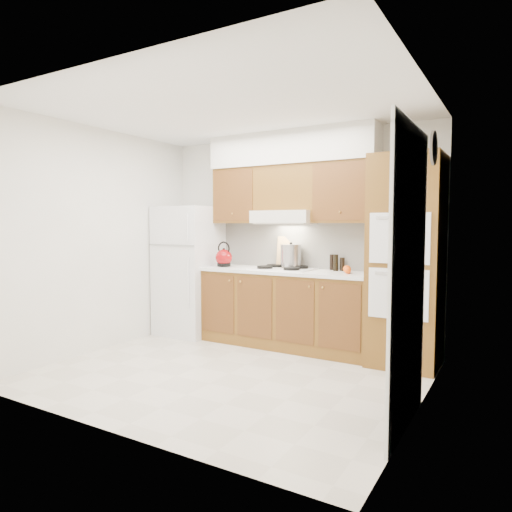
# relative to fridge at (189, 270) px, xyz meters

# --- Properties ---
(floor) EXTENTS (3.60, 3.60, 0.00)m
(floor) POSITION_rel_fridge_xyz_m (1.41, -1.14, -0.86)
(floor) COLOR beige
(floor) RESTS_ON ground
(ceiling) EXTENTS (3.60, 3.60, 0.00)m
(ceiling) POSITION_rel_fridge_xyz_m (1.41, -1.14, 1.74)
(ceiling) COLOR white
(ceiling) RESTS_ON wall_back
(wall_back) EXTENTS (3.60, 0.02, 2.60)m
(wall_back) POSITION_rel_fridge_xyz_m (1.41, 0.36, 0.44)
(wall_back) COLOR white
(wall_back) RESTS_ON floor
(wall_left) EXTENTS (0.02, 3.00, 2.60)m
(wall_left) POSITION_rel_fridge_xyz_m (-0.40, -1.14, 0.44)
(wall_left) COLOR white
(wall_left) RESTS_ON floor
(wall_right) EXTENTS (0.02, 3.00, 2.60)m
(wall_right) POSITION_rel_fridge_xyz_m (3.21, -1.14, 0.44)
(wall_right) COLOR white
(wall_right) RESTS_ON floor
(fridge) EXTENTS (0.75, 0.72, 1.72)m
(fridge) POSITION_rel_fridge_xyz_m (0.00, 0.00, 0.00)
(fridge) COLOR white
(fridge) RESTS_ON floor
(base_cabinets) EXTENTS (2.11, 0.60, 0.90)m
(base_cabinets) POSITION_rel_fridge_xyz_m (1.43, 0.06, -0.41)
(base_cabinets) COLOR brown
(base_cabinets) RESTS_ON floor
(countertop) EXTENTS (2.13, 0.62, 0.04)m
(countertop) POSITION_rel_fridge_xyz_m (1.43, 0.05, 0.06)
(countertop) COLOR white
(countertop) RESTS_ON base_cabinets
(backsplash) EXTENTS (2.11, 0.03, 0.56)m
(backsplash) POSITION_rel_fridge_xyz_m (1.43, 0.34, 0.36)
(backsplash) COLOR white
(backsplash) RESTS_ON countertop
(oven_cabinet) EXTENTS (0.70, 0.65, 2.20)m
(oven_cabinet) POSITION_rel_fridge_xyz_m (2.85, 0.03, 0.24)
(oven_cabinet) COLOR brown
(oven_cabinet) RESTS_ON floor
(upper_cab_left) EXTENTS (0.63, 0.33, 0.70)m
(upper_cab_left) POSITION_rel_fridge_xyz_m (0.69, 0.19, 0.99)
(upper_cab_left) COLOR brown
(upper_cab_left) RESTS_ON wall_back
(upper_cab_right) EXTENTS (0.73, 0.33, 0.70)m
(upper_cab_right) POSITION_rel_fridge_xyz_m (2.12, 0.19, 0.99)
(upper_cab_right) COLOR brown
(upper_cab_right) RESTS_ON wall_back
(range_hood) EXTENTS (0.75, 0.45, 0.15)m
(range_hood) POSITION_rel_fridge_xyz_m (1.38, 0.13, 0.71)
(range_hood) COLOR silver
(range_hood) RESTS_ON wall_back
(upper_cab_over_hood) EXTENTS (0.75, 0.33, 0.55)m
(upper_cab_over_hood) POSITION_rel_fridge_xyz_m (1.38, 0.19, 1.06)
(upper_cab_over_hood) COLOR brown
(upper_cab_over_hood) RESTS_ON range_hood
(soffit) EXTENTS (2.13, 0.36, 0.40)m
(soffit) POSITION_rel_fridge_xyz_m (1.43, 0.18, 1.54)
(soffit) COLOR silver
(soffit) RESTS_ON wall_back
(cooktop) EXTENTS (0.74, 0.50, 0.01)m
(cooktop) POSITION_rel_fridge_xyz_m (1.38, 0.07, 0.09)
(cooktop) COLOR white
(cooktop) RESTS_ON countertop
(doorway) EXTENTS (0.02, 0.90, 2.10)m
(doorway) POSITION_rel_fridge_xyz_m (3.19, -1.49, 0.19)
(doorway) COLOR black
(doorway) RESTS_ON floor
(wall_clock) EXTENTS (0.02, 0.30, 0.30)m
(wall_clock) POSITION_rel_fridge_xyz_m (3.19, -0.59, 1.29)
(wall_clock) COLOR #3F3833
(wall_clock) RESTS_ON wall_right
(kettle) EXTENTS (0.24, 0.24, 0.22)m
(kettle) POSITION_rel_fridge_xyz_m (0.58, -0.02, 0.20)
(kettle) COLOR maroon
(kettle) RESTS_ON countertop
(cutting_board) EXTENTS (0.31, 0.15, 0.39)m
(cutting_board) POSITION_rel_fridge_xyz_m (1.34, 0.31, 0.28)
(cutting_board) COLOR tan
(cutting_board) RESTS_ON countertop
(stock_pot) EXTENTS (0.30, 0.30, 0.26)m
(stock_pot) POSITION_rel_fridge_xyz_m (1.44, 0.18, 0.24)
(stock_pot) COLOR #B0AFB4
(stock_pot) RESTS_ON cooktop
(condiment_a) EXTENTS (0.07, 0.07, 0.19)m
(condiment_a) POSITION_rel_fridge_xyz_m (1.92, 0.30, 0.17)
(condiment_a) COLOR black
(condiment_a) RESTS_ON countertop
(condiment_b) EXTENTS (0.06, 0.06, 0.19)m
(condiment_b) POSITION_rel_fridge_xyz_m (2.00, 0.21, 0.18)
(condiment_b) COLOR black
(condiment_b) RESTS_ON countertop
(condiment_c) EXTENTS (0.06, 0.06, 0.16)m
(condiment_c) POSITION_rel_fridge_xyz_m (2.07, 0.25, 0.16)
(condiment_c) COLOR black
(condiment_c) RESTS_ON countertop
(orange_near) EXTENTS (0.11, 0.11, 0.09)m
(orange_near) POSITION_rel_fridge_xyz_m (2.20, 0.05, 0.12)
(orange_near) COLOR #E75F0C
(orange_near) RESTS_ON countertop
(orange_far) EXTENTS (0.09, 0.09, 0.07)m
(orange_far) POSITION_rel_fridge_xyz_m (2.23, -0.02, 0.12)
(orange_far) COLOR #F9550D
(orange_far) RESTS_ON countertop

